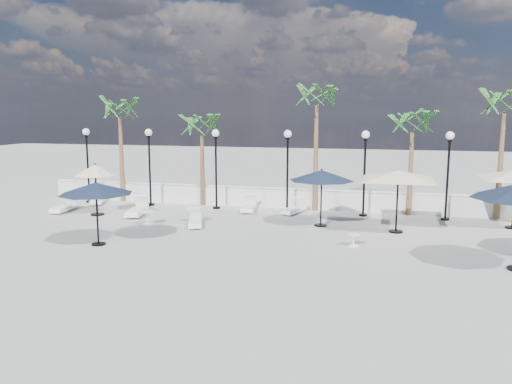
% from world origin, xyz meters
% --- Properties ---
extents(ground, '(100.00, 100.00, 0.00)m').
position_xyz_m(ground, '(0.00, 0.00, 0.00)').
color(ground, '#9F9F9A').
rests_on(ground, ground).
extents(balustrade, '(26.00, 0.30, 1.01)m').
position_xyz_m(balustrade, '(0.00, 7.50, 0.47)').
color(balustrade, silver).
rests_on(balustrade, ground).
extents(lamppost_0, '(0.36, 0.36, 3.84)m').
position_xyz_m(lamppost_0, '(-10.50, 6.50, 2.49)').
color(lamppost_0, black).
rests_on(lamppost_0, ground).
extents(lamppost_1, '(0.36, 0.36, 3.84)m').
position_xyz_m(lamppost_1, '(-7.00, 6.50, 2.49)').
color(lamppost_1, black).
rests_on(lamppost_1, ground).
extents(lamppost_2, '(0.36, 0.36, 3.84)m').
position_xyz_m(lamppost_2, '(-3.50, 6.50, 2.49)').
color(lamppost_2, black).
rests_on(lamppost_2, ground).
extents(lamppost_3, '(0.36, 0.36, 3.84)m').
position_xyz_m(lamppost_3, '(0.00, 6.50, 2.49)').
color(lamppost_3, black).
rests_on(lamppost_3, ground).
extents(lamppost_4, '(0.36, 0.36, 3.84)m').
position_xyz_m(lamppost_4, '(3.50, 6.50, 2.49)').
color(lamppost_4, black).
rests_on(lamppost_4, ground).
extents(lamppost_5, '(0.36, 0.36, 3.84)m').
position_xyz_m(lamppost_5, '(7.00, 6.50, 2.49)').
color(lamppost_5, black).
rests_on(lamppost_5, ground).
extents(palm_0, '(2.60, 2.60, 5.50)m').
position_xyz_m(palm_0, '(-9.00, 7.30, 4.53)').
color(palm_0, brown).
rests_on(palm_0, ground).
extents(palm_1, '(2.60, 2.60, 4.70)m').
position_xyz_m(palm_1, '(-4.50, 7.30, 3.75)').
color(palm_1, brown).
rests_on(palm_1, ground).
extents(palm_2, '(2.60, 2.60, 6.10)m').
position_xyz_m(palm_2, '(1.20, 7.30, 5.12)').
color(palm_2, brown).
rests_on(palm_2, ground).
extents(palm_3, '(2.60, 2.60, 4.90)m').
position_xyz_m(palm_3, '(5.50, 7.30, 3.95)').
color(palm_3, brown).
rests_on(palm_3, ground).
extents(palm_4, '(2.60, 2.60, 5.70)m').
position_xyz_m(palm_4, '(9.20, 7.30, 4.73)').
color(palm_4, brown).
rests_on(palm_4, ground).
extents(lounger_0, '(0.80, 1.80, 0.65)m').
position_xyz_m(lounger_0, '(-10.21, 3.91, 0.22)').
color(lounger_0, white).
rests_on(lounger_0, ground).
extents(lounger_1, '(1.05, 1.73, 0.62)m').
position_xyz_m(lounger_1, '(-3.08, 2.62, 0.21)').
color(lounger_1, white).
rests_on(lounger_1, ground).
extents(lounger_2, '(1.18, 1.87, 0.67)m').
position_xyz_m(lounger_2, '(-9.82, 6.22, 0.22)').
color(lounger_2, white).
rests_on(lounger_2, ground).
extents(lounger_3, '(1.07, 2.08, 0.74)m').
position_xyz_m(lounger_3, '(-6.44, 4.00, 0.25)').
color(lounger_3, white).
rests_on(lounger_3, ground).
extents(lounger_4, '(0.84, 1.84, 0.67)m').
position_xyz_m(lounger_4, '(-1.79, 6.22, 0.22)').
color(lounger_4, white).
rests_on(lounger_4, ground).
extents(lounger_5, '(1.01, 1.76, 0.63)m').
position_xyz_m(lounger_5, '(0.36, 6.22, 0.21)').
color(lounger_5, white).
rests_on(lounger_5, ground).
extents(side_table_0, '(0.59, 0.59, 0.57)m').
position_xyz_m(side_table_0, '(-3.46, 3.40, 0.34)').
color(side_table_0, white).
rests_on(side_table_0, ground).
extents(side_table_1, '(0.58, 0.58, 0.57)m').
position_xyz_m(side_table_1, '(-5.13, 2.42, 0.34)').
color(side_table_1, white).
rests_on(side_table_1, ground).
extents(side_table_2, '(0.45, 0.45, 0.44)m').
position_xyz_m(side_table_2, '(3.42, 1.10, 0.26)').
color(side_table_2, white).
rests_on(side_table_2, ground).
extents(parasol_navy_left, '(2.58, 2.58, 2.28)m').
position_xyz_m(parasol_navy_left, '(-5.31, -0.98, 2.01)').
color(parasol_navy_left, black).
rests_on(parasol_navy_left, ground).
extents(parasol_navy_mid, '(2.65, 2.65, 2.38)m').
position_xyz_m(parasol_navy_mid, '(1.90, 3.98, 2.09)').
color(parasol_navy_mid, black).
rests_on(parasol_navy_mid, ground).
extents(parasol_cream_sq_a, '(5.32, 5.32, 2.61)m').
position_xyz_m(parasol_cream_sq_a, '(4.89, 3.62, 2.42)').
color(parasol_cream_sq_a, black).
rests_on(parasol_cream_sq_a, ground).
extents(parasol_cream_small, '(1.94, 1.94, 2.38)m').
position_xyz_m(parasol_cream_small, '(-8.25, 3.65, 2.03)').
color(parasol_cream_small, black).
rests_on(parasol_cream_small, ground).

